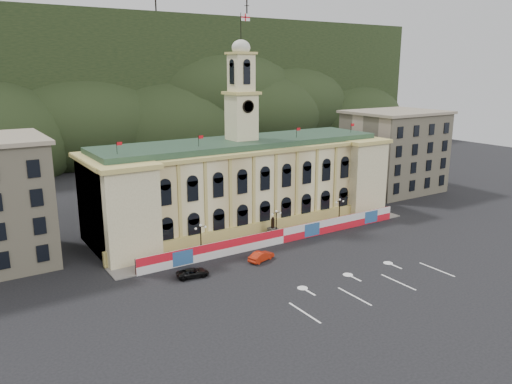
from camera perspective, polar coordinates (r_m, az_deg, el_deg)
ground at (r=72.00m, az=10.18°, el=-9.16°), size 260.00×260.00×0.00m
lane_markings at (r=68.77m, az=13.05°, el=-10.45°), size 26.00×10.00×0.02m
hill_ridge at (r=176.26m, az=-17.93°, el=10.54°), size 230.00×80.00×64.00m
city_hall at (r=90.68m, az=-1.50°, el=1.12°), size 56.20×17.60×37.10m
side_building_right at (r=120.25m, az=15.49°, el=4.53°), size 21.00×17.00×18.60m
hoarding_fence at (r=82.43m, az=3.12°, el=-4.99°), size 50.00×0.44×2.50m
pavement at (r=84.85m, az=2.02°, el=-5.26°), size 56.00×5.50×0.16m
statue at (r=84.68m, az=1.93°, el=-4.50°), size 1.40×1.40×3.72m
lamp_left at (r=76.53m, az=-6.33°, el=-5.14°), size 1.96×0.44×5.15m
lamp_center at (r=83.32m, az=2.33°, el=-3.46°), size 1.96×0.44×5.15m
lamp_right at (r=91.76m, az=9.51°, el=-1.99°), size 1.96×0.44×5.15m
red_sedan at (r=75.05m, az=0.60°, el=-7.34°), size 4.08×5.34×1.47m
black_suv at (r=70.12m, az=-7.25°, el=-9.14°), size 3.39×5.11×1.25m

